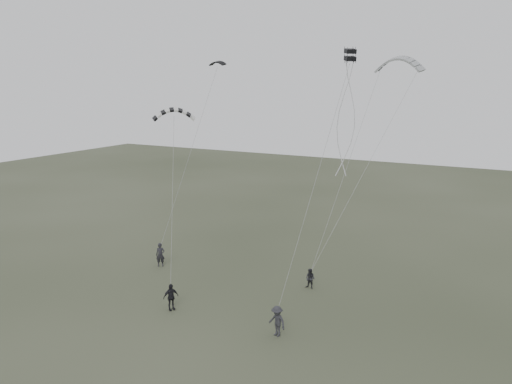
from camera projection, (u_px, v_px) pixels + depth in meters
The scene contains 9 objects.
ground at pixel (206, 309), 33.06m from camera, with size 140.00×140.00×0.00m, color #313724.
flyer_left at pixel (160, 255), 40.60m from camera, with size 0.71×0.47×1.95m, color black.
flyer_right at pixel (310, 279), 36.21m from camera, with size 0.72×0.56×1.49m, color black.
flyer_center at pixel (171, 297), 32.72m from camera, with size 1.06×0.44×1.80m, color black.
flyer_far at pixel (277, 321), 29.32m from camera, with size 1.21×0.69×1.87m, color #28282D.
kite_dark_small at pixel (217, 62), 40.67m from camera, with size 1.53×0.46×0.51m, color black, non-canonical shape.
kite_pale_large at pixel (399, 58), 39.60m from camera, with size 3.93×0.88×1.62m, color #9B9EA0, non-canonical shape.
kite_striped at pixel (174, 110), 35.05m from camera, with size 2.94×0.73×1.16m, color black, non-canonical shape.
kite_box at pixel (350, 55), 30.44m from camera, with size 0.61×0.61×0.70m, color black, non-canonical shape.
Camera 1 is at (17.28, -25.56, 14.55)m, focal length 35.00 mm.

